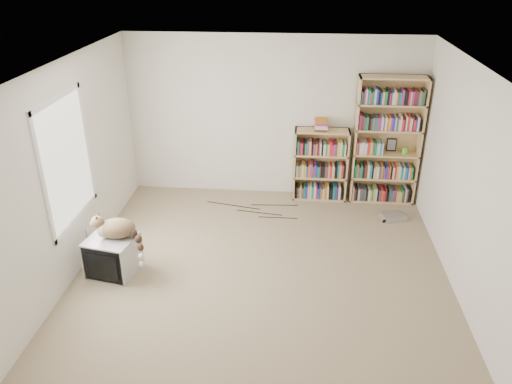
# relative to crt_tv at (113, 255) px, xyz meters

# --- Properties ---
(floor) EXTENTS (4.50, 5.00, 0.01)m
(floor) POSITION_rel_crt_tv_xyz_m (1.80, -0.07, -0.24)
(floor) COLOR gray
(floor) RESTS_ON ground
(wall_back) EXTENTS (4.50, 0.02, 2.50)m
(wall_back) POSITION_rel_crt_tv_xyz_m (1.80, 2.43, 1.01)
(wall_back) COLOR silver
(wall_back) RESTS_ON floor
(wall_front) EXTENTS (4.50, 0.02, 2.50)m
(wall_front) POSITION_rel_crt_tv_xyz_m (1.80, -2.57, 1.01)
(wall_front) COLOR silver
(wall_front) RESTS_ON floor
(wall_left) EXTENTS (0.02, 5.00, 2.50)m
(wall_left) POSITION_rel_crt_tv_xyz_m (-0.45, -0.07, 1.01)
(wall_left) COLOR silver
(wall_left) RESTS_ON floor
(wall_right) EXTENTS (0.02, 5.00, 2.50)m
(wall_right) POSITION_rel_crt_tv_xyz_m (4.05, -0.07, 1.01)
(wall_right) COLOR silver
(wall_right) RESTS_ON floor
(ceiling) EXTENTS (4.50, 5.00, 0.02)m
(ceiling) POSITION_rel_crt_tv_xyz_m (1.80, -0.07, 2.26)
(ceiling) COLOR white
(ceiling) RESTS_ON wall_back
(window) EXTENTS (0.02, 1.22, 1.52)m
(window) POSITION_rel_crt_tv_xyz_m (-0.44, 0.13, 1.16)
(window) COLOR white
(window) RESTS_ON wall_left
(crt_tv) EXTENTS (0.63, 0.59, 0.48)m
(crt_tv) POSITION_rel_crt_tv_xyz_m (0.00, 0.00, 0.00)
(crt_tv) COLOR #A8A8AB
(crt_tv) RESTS_ON floor
(cat) EXTENTS (0.68, 0.47, 0.52)m
(cat) POSITION_rel_crt_tv_xyz_m (0.13, 0.01, 0.33)
(cat) COLOR #372216
(cat) RESTS_ON crt_tv
(bookcase_tall) EXTENTS (0.98, 0.30, 1.96)m
(bookcase_tall) POSITION_rel_crt_tv_xyz_m (3.51, 2.29, 0.69)
(bookcase_tall) COLOR tan
(bookcase_tall) RESTS_ON floor
(bookcase_short) EXTENTS (0.82, 0.30, 1.13)m
(bookcase_short) POSITION_rel_crt_tv_xyz_m (2.54, 2.29, 0.28)
(bookcase_short) COLOR tan
(bookcase_short) RESTS_ON floor
(book_stack) EXTENTS (0.22, 0.28, 0.15)m
(book_stack) POSITION_rel_crt_tv_xyz_m (2.50, 2.30, 0.97)
(book_stack) COLOR red
(book_stack) RESTS_ON bookcase_short
(green_mug) EXTENTS (0.09, 0.09, 0.10)m
(green_mug) POSITION_rel_crt_tv_xyz_m (3.79, 2.27, 0.61)
(green_mug) COLOR #6BB433
(green_mug) RESTS_ON bookcase_tall
(framed_print) EXTENTS (0.15, 0.05, 0.20)m
(framed_print) POSITION_rel_crt_tv_xyz_m (3.60, 2.37, 0.66)
(framed_print) COLOR black
(framed_print) RESTS_ON bookcase_tall
(dvd_player) EXTENTS (0.39, 0.33, 0.08)m
(dvd_player) POSITION_rel_crt_tv_xyz_m (3.62, 1.65, -0.20)
(dvd_player) COLOR #B3B2B8
(dvd_player) RESTS_ON floor
(wall_outlet) EXTENTS (0.01, 0.08, 0.13)m
(wall_outlet) POSITION_rel_crt_tv_xyz_m (-0.44, 0.34, 0.08)
(wall_outlet) COLOR silver
(wall_outlet) RESTS_ON wall_left
(floor_cables) EXTENTS (1.20, 0.70, 0.01)m
(floor_cables) POSITION_rel_crt_tv_xyz_m (1.76, 1.69, -0.23)
(floor_cables) COLOR black
(floor_cables) RESTS_ON floor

